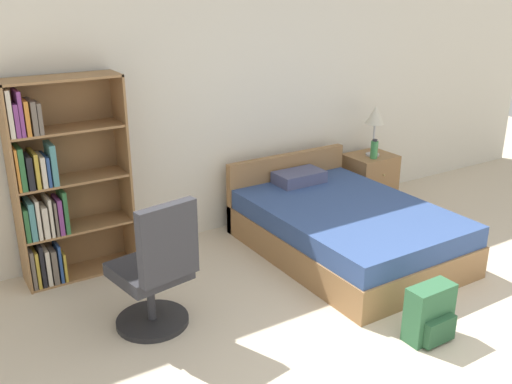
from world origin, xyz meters
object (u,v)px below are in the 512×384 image
at_px(nightstand, 369,179).
at_px(table_lamp, 375,117).
at_px(office_chair, 156,273).
at_px(bookshelf, 55,187).
at_px(backpack_green, 430,314).
at_px(bed, 342,227).
at_px(water_bottle, 374,149).

distance_m(nightstand, table_lamp, 0.72).
height_order(office_chair, nightstand, office_chair).
distance_m(bookshelf, backpack_green, 3.09).
relative_size(bookshelf, office_chair, 1.65).
bearing_deg(nightstand, office_chair, -160.37).
height_order(office_chair, table_lamp, table_lamp).
bearing_deg(backpack_green, bed, 74.46).
distance_m(office_chair, nightstand, 3.23).
xyz_separation_m(bed, table_lamp, (1.07, 0.77, 0.76)).
distance_m(nightstand, backpack_green, 2.66).
height_order(bookshelf, nightstand, bookshelf).
height_order(bed, water_bottle, water_bottle).
bearing_deg(nightstand, table_lamp, -74.86).
xyz_separation_m(bed, nightstand, (1.06, 0.79, 0.04)).
xyz_separation_m(office_chair, nightstand, (3.04, 1.08, -0.17)).
relative_size(office_chair, table_lamp, 1.86).
xyz_separation_m(office_chair, backpack_green, (1.58, -1.13, -0.26)).
distance_m(bookshelf, bed, 2.57).
distance_m(office_chair, table_lamp, 3.27).
bearing_deg(bed, office_chair, -171.57).
bearing_deg(office_chair, table_lamp, 19.27).
relative_size(bookshelf, backpack_green, 4.11).
height_order(bed, backpack_green, bed).
distance_m(table_lamp, water_bottle, 0.35).
bearing_deg(nightstand, backpack_green, -123.34).
height_order(bookshelf, water_bottle, bookshelf).
bearing_deg(bed, water_bottle, 34.24).
xyz_separation_m(bed, office_chair, (-1.98, -0.29, 0.21)).
xyz_separation_m(nightstand, water_bottle, (-0.06, -0.11, 0.39)).
bearing_deg(table_lamp, backpack_green, -123.68).
distance_m(bed, backpack_green, 1.48).
bearing_deg(backpack_green, bookshelf, 130.12).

